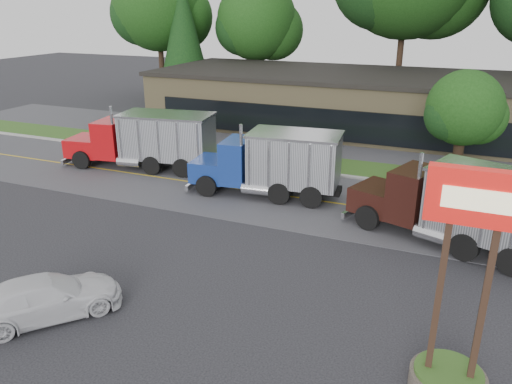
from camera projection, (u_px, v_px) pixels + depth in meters
The scene contains 16 objects.
ground at pixel (154, 268), 18.77m from camera, with size 140.00×140.00×0.00m, color #39393F.
road at pixel (249, 191), 26.55m from camera, with size 60.00×8.00×0.02m, color #5B5B61.
center_line at pixel (249, 191), 26.55m from camera, with size 60.00×0.12×0.01m, color gold.
curb at pixel (277, 168), 30.17m from camera, with size 60.00×0.30×0.12m, color #9E9E99.
grass_verge at pixel (287, 160), 31.73m from camera, with size 60.00×3.40×0.03m, color #244B1A.
far_parking at pixel (310, 142), 36.05m from camera, with size 60.00×7.00×0.02m, color #5B5B61.
strip_mall at pixel (357, 102), 39.81m from camera, with size 32.00×12.00×4.00m, color #8E7D57.
bilo_sign at pixel (457, 323), 12.11m from camera, with size 2.20×1.90×5.95m.
tree_far_a at pixel (160, 9), 50.57m from camera, with size 9.75×9.18×13.91m.
tree_far_b at pixel (258, 24), 49.15m from camera, with size 8.28×7.79×11.81m.
evergreen_left at pixel (183, 34), 48.14m from camera, with size 5.30×5.30×12.04m.
tree_verge at pixel (465, 112), 26.77m from camera, with size 4.31×4.05×6.14m.
dump_truck_red at pixel (148, 139), 29.64m from camera, with size 9.35×3.90×3.36m.
dump_truck_blue at pixel (274, 162), 25.32m from camera, with size 7.89×3.37×3.36m.
dump_truck_maroon at pixel (464, 204), 19.90m from camera, with size 8.71×5.12×3.36m.
rally_car at pixel (46, 297), 15.64m from camera, with size 1.87×4.61×1.34m, color silver.
Camera 1 is at (9.93, -13.81, 9.26)m, focal length 35.00 mm.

